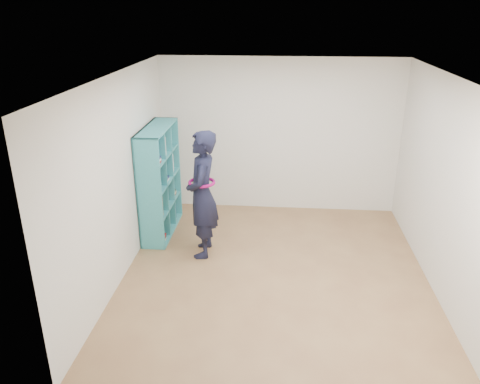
{
  "coord_description": "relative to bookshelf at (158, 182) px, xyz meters",
  "views": [
    {
      "loc": [
        0.01,
        -5.42,
        3.35
      ],
      "look_at": [
        -0.49,
        0.3,
        1.05
      ],
      "focal_mm": 35.0,
      "sensor_mm": 36.0,
      "label": 1
    }
  ],
  "objects": [
    {
      "name": "floor",
      "position": [
        1.83,
        -1.16,
        -0.82
      ],
      "size": [
        4.5,
        4.5,
        0.0
      ],
      "primitive_type": "plane",
      "color": "brown",
      "rests_on": "ground"
    },
    {
      "name": "ceiling",
      "position": [
        1.83,
        -1.16,
        1.78
      ],
      "size": [
        4.5,
        4.5,
        0.0
      ],
      "primitive_type": "plane",
      "color": "white",
      "rests_on": "wall_back"
    },
    {
      "name": "wall_left",
      "position": [
        -0.17,
        -1.16,
        0.48
      ],
      "size": [
        0.02,
        4.5,
        2.6
      ],
      "primitive_type": "cube",
      "color": "silver",
      "rests_on": "floor"
    },
    {
      "name": "wall_right",
      "position": [
        3.83,
        -1.16,
        0.48
      ],
      "size": [
        0.02,
        4.5,
        2.6
      ],
      "primitive_type": "cube",
      "color": "silver",
      "rests_on": "floor"
    },
    {
      "name": "wall_back",
      "position": [
        1.83,
        1.09,
        0.48
      ],
      "size": [
        4.0,
        0.02,
        2.6
      ],
      "primitive_type": "cube",
      "color": "silver",
      "rests_on": "floor"
    },
    {
      "name": "wall_front",
      "position": [
        1.83,
        -3.41,
        0.48
      ],
      "size": [
        4.0,
        0.02,
        2.6
      ],
      "primitive_type": "cube",
      "color": "silver",
      "rests_on": "floor"
    },
    {
      "name": "bookshelf",
      "position": [
        0.0,
        0.0,
        0.0
      ],
      "size": [
        0.37,
        1.27,
        1.69
      ],
      "color": "teal",
      "rests_on": "floor"
    },
    {
      "name": "person",
      "position": [
        0.8,
        -0.66,
        0.09
      ],
      "size": [
        0.47,
        0.69,
        1.82
      ],
      "rotation": [
        0.0,
        0.0,
        -1.52
      ],
      "color": "black",
      "rests_on": "floor"
    },
    {
      "name": "smartphone",
      "position": [
        0.65,
        -0.57,
        0.21
      ],
      "size": [
        0.02,
        0.08,
        0.12
      ],
      "rotation": [
        0.24,
        0.0,
        0.12
      ],
      "color": "silver",
      "rests_on": "person"
    }
  ]
}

